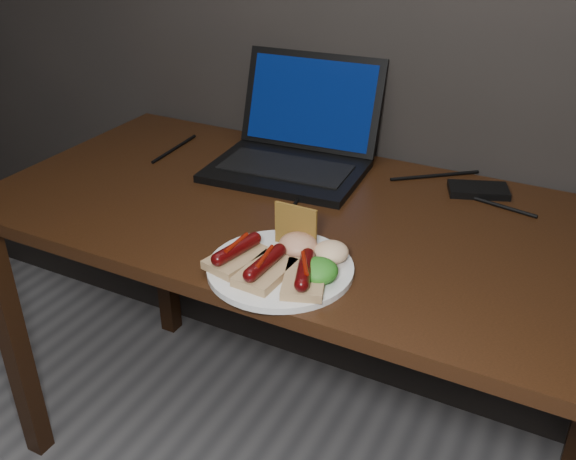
{
  "coord_description": "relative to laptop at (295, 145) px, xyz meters",
  "views": [
    {
      "loc": [
        0.53,
        0.28,
        1.38
      ],
      "look_at": [
        0.07,
        1.17,
        0.82
      ],
      "focal_mm": 40.0,
      "sensor_mm": 36.0,
      "label": 1
    }
  ],
  "objects": [
    {
      "name": "laptop",
      "position": [
        0.0,
        0.0,
        0.0
      ],
      "size": [
        0.38,
        0.36,
        0.25
      ],
      "color": "black",
      "rests_on": "desk"
    },
    {
      "name": "salsa_mound",
      "position": [
        0.2,
        -0.39,
        -0.02
      ],
      "size": [
        0.07,
        0.07,
        0.04
      ],
      "primitive_type": "ellipsoid",
      "color": "maroon",
      "rests_on": "plate"
    },
    {
      "name": "bread_sausage_left",
      "position": [
        0.12,
        -0.47,
        -0.02
      ],
      "size": [
        0.09,
        0.13,
        0.04
      ],
      "color": "tan",
      "rests_on": "plate"
    },
    {
      "name": "desk_cables",
      "position": [
        0.13,
        -0.03,
        -0.05
      ],
      "size": [
        0.91,
        0.4,
        0.01
      ],
      "color": "black",
      "rests_on": "desk"
    },
    {
      "name": "hard_drive",
      "position": [
        0.44,
        0.05,
        -0.05
      ],
      "size": [
        0.15,
        0.11,
        0.02
      ],
      "primitive_type": "cube",
      "rotation": [
        0.0,
        0.0,
        0.36
      ],
      "color": "black",
      "rests_on": "desk"
    },
    {
      "name": "salad_greens",
      "position": [
        0.27,
        -0.45,
        -0.02
      ],
      "size": [
        0.07,
        0.07,
        0.04
      ],
      "primitive_type": "ellipsoid",
      "color": "#1F5B12",
      "rests_on": "plate"
    },
    {
      "name": "coleslaw_mound",
      "position": [
        0.27,
        -0.38,
        -0.02
      ],
      "size": [
        0.06,
        0.06,
        0.04
      ],
      "primitive_type": "ellipsoid",
      "color": "beige",
      "rests_on": "plate"
    },
    {
      "name": "bread_sausage_center",
      "position": [
        0.19,
        -0.49,
        -0.02
      ],
      "size": [
        0.08,
        0.12,
        0.04
      ],
      "color": "tan",
      "rests_on": "plate"
    },
    {
      "name": "crispbread",
      "position": [
        0.19,
        -0.37,
        0.0
      ],
      "size": [
        0.08,
        0.01,
        0.08
      ],
      "primitive_type": "cube",
      "color": "olive",
      "rests_on": "plate"
    },
    {
      "name": "plate",
      "position": [
        0.19,
        -0.44,
        -0.05
      ],
      "size": [
        0.33,
        0.33,
        0.01
      ],
      "primitive_type": "cylinder",
      "rotation": [
        0.0,
        0.0,
        0.31
      ],
      "color": "silver",
      "rests_on": "desk"
    },
    {
      "name": "bread_sausage_right",
      "position": [
        0.26,
        -0.47,
        -0.02
      ],
      "size": [
        0.1,
        0.13,
        0.04
      ],
      "color": "tan",
      "rests_on": "plate"
    },
    {
      "name": "desk",
      "position": [
        0.13,
        -0.2,
        -0.14
      ],
      "size": [
        1.4,
        0.7,
        0.75
      ],
      "color": "#331A0C",
      "rests_on": "ground"
    }
  ]
}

